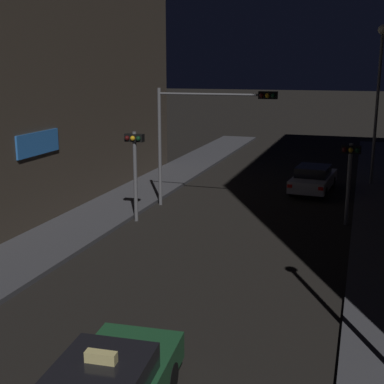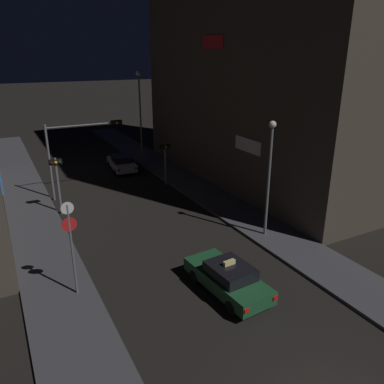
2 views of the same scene
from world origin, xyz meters
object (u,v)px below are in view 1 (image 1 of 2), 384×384
object	(u,v)px
traffic_light_left_kerb	(135,158)
traffic_light_right_kerb	(350,166)
traffic_light_overhead	(203,122)
street_lamp_far_block	(379,79)
far_car	(313,179)

from	to	relation	value
traffic_light_left_kerb	traffic_light_right_kerb	world-z (taller)	traffic_light_left_kerb
traffic_light_overhead	street_lamp_far_block	distance (m)	10.57
traffic_light_right_kerb	street_lamp_far_block	size ratio (longest dim) A/B	0.41
traffic_light_left_kerb	street_lamp_far_block	xyz separation A→B (m)	(9.56, 10.15, 3.03)
far_car	traffic_light_left_kerb	distance (m)	10.36
traffic_light_overhead	far_car	bearing A→B (deg)	46.65
far_car	traffic_light_right_kerb	bearing A→B (deg)	-71.25
traffic_light_right_kerb	far_car	bearing A→B (deg)	108.75
far_car	traffic_light_left_kerb	world-z (taller)	traffic_light_left_kerb
traffic_light_overhead	traffic_light_right_kerb	world-z (taller)	traffic_light_overhead
traffic_light_right_kerb	street_lamp_far_block	distance (m)	8.70
far_car	traffic_light_left_kerb	bearing A→B (deg)	-130.90
traffic_light_overhead	traffic_light_right_kerb	bearing A→B (deg)	-6.28
traffic_light_left_kerb	traffic_light_right_kerb	xyz separation A→B (m)	(8.54, 2.15, -0.26)
traffic_light_left_kerb	street_lamp_far_block	size ratio (longest dim) A/B	0.46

